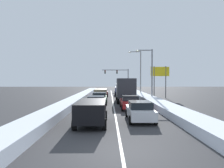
{
  "coord_description": "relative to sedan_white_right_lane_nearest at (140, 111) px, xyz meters",
  "views": [
    {
      "loc": [
        -0.55,
        -8.82,
        3.18
      ],
      "look_at": [
        0.02,
        32.41,
        2.34
      ],
      "focal_mm": 33.86,
      "sensor_mm": 36.0,
      "label": 1
    }
  ],
  "objects": [
    {
      "name": "snow_bank_left_shoulder",
      "position": [
        -7.15,
        18.2,
        -0.41
      ],
      "size": [
        1.98,
        56.53,
        0.71
      ],
      "primitive_type": "cube",
      "color": "silver",
      "rests_on": "ground"
    },
    {
      "name": "sedan_gray_right_lane_fourth",
      "position": [
        0.04,
        21.5,
        0.0
      ],
      "size": [
        2.0,
        4.5,
        1.51
      ],
      "color": "slate",
      "rests_on": "ground"
    },
    {
      "name": "sedan_white_right_lane_nearest",
      "position": [
        0.0,
        0.0,
        0.0
      ],
      "size": [
        2.0,
        4.5,
        1.51
      ],
      "color": "silver",
      "rests_on": "ground"
    },
    {
      "name": "roadside_sign_right",
      "position": [
        6.36,
        19.9,
        3.25
      ],
      "size": [
        3.2,
        0.16,
        5.5
      ],
      "color": "#59595B",
      "rests_on": "ground"
    },
    {
      "name": "suv_tan_center_lane_fourth",
      "position": [
        -3.77,
        17.99,
        0.25
      ],
      "size": [
        2.16,
        4.9,
        1.67
      ],
      "color": "#937F60",
      "rests_on": "ground"
    },
    {
      "name": "sedan_green_center_lane_third",
      "position": [
        -3.66,
        11.32,
        0.0
      ],
      "size": [
        2.0,
        4.5,
        1.51
      ],
      "color": "#1E5633",
      "rests_on": "ground"
    },
    {
      "name": "ground_plane",
      "position": [
        -1.85,
        13.07,
        -0.76
      ],
      "size": [
        133.62,
        133.62,
        0.0
      ],
      "primitive_type": "plane",
      "color": "#333335"
    },
    {
      "name": "suv_black_center_lane_nearest",
      "position": [
        -3.64,
        -1.39,
        0.25
      ],
      "size": [
        2.16,
        4.9,
        1.67
      ],
      "color": "black",
      "rests_on": "ground"
    },
    {
      "name": "sedan_charcoal_center_lane_second",
      "position": [
        -3.73,
        5.3,
        0.0
      ],
      "size": [
        2.0,
        4.5,
        1.51
      ],
      "color": "#38383D",
      "rests_on": "ground"
    },
    {
      "name": "street_lamp_right_near",
      "position": [
        3.74,
        15.64,
        3.93
      ],
      "size": [
        2.66,
        0.36,
        7.8
      ],
      "color": "gray",
      "rests_on": "ground"
    },
    {
      "name": "snow_bank_right_shoulder",
      "position": [
        3.45,
        18.2,
        -0.43
      ],
      "size": [
        2.15,
        56.53,
        0.67
      ],
      "primitive_type": "cube",
      "color": "silver",
      "rests_on": "ground"
    },
    {
      "name": "box_truck_right_lane_third",
      "position": [
        -0.11,
        13.56,
        1.14
      ],
      "size": [
        2.53,
        7.2,
        3.36
      ],
      "color": "#B7BABF",
      "rests_on": "ground"
    },
    {
      "name": "traffic_light_gantry",
      "position": [
        0.72,
        43.89,
        3.73
      ],
      "size": [
        7.54,
        0.47,
        6.2
      ],
      "color": "slate",
      "rests_on": "ground"
    },
    {
      "name": "suv_navy_right_lane_fifth",
      "position": [
        -0.14,
        27.25,
        0.25
      ],
      "size": [
        2.16,
        4.9,
        1.67
      ],
      "color": "navy",
      "rests_on": "ground"
    },
    {
      "name": "sedan_red_right_lane_second",
      "position": [
        -0.17,
        6.39,
        0.0
      ],
      "size": [
        2.0,
        4.5,
        1.51
      ],
      "color": "maroon",
      "rests_on": "ground"
    },
    {
      "name": "lane_stripe_between_right_lane_and_center_lane",
      "position": [
        -1.85,
        18.2,
        -0.76
      ],
      "size": [
        0.14,
        56.53,
        0.01
      ],
      "primitive_type": "cube",
      "color": "silver",
      "rests_on": "ground"
    },
    {
      "name": "sedan_maroon_center_lane_fifth",
      "position": [
        -3.59,
        23.72,
        0.0
      ],
      "size": [
        2.0,
        4.5,
        1.51
      ],
      "color": "maroon",
      "rests_on": "ground"
    },
    {
      "name": "street_lamp_right_mid",
      "position": [
        3.58,
        25.91,
        4.52
      ],
      "size": [
        2.66,
        0.36,
        8.92
      ],
      "color": "gray",
      "rests_on": "ground"
    }
  ]
}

